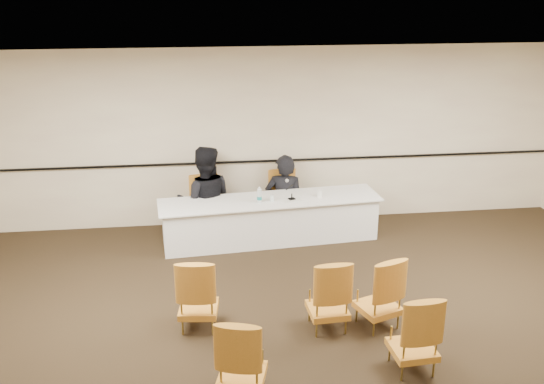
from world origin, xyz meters
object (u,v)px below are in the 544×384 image
Objects in this scene: aud_chair_front_left at (198,292)px; aud_chair_back_right at (414,331)px; microphone at (292,191)px; panelist_main_chair at (284,200)px; aud_chair_back_left at (242,356)px; water_bottle at (259,195)px; drinking_glass at (272,198)px; panel_table at (270,220)px; panelist_second at (205,203)px; aud_chair_front_mid at (328,293)px; aud_chair_front_right at (379,291)px; coffee_cup at (320,194)px; panelist_second_chair at (205,206)px; panelist_main at (284,206)px.

aud_chair_back_right is at bearing -19.55° from aud_chair_front_left.
panelist_main_chair is at bearing 71.96° from microphone.
aud_chair_front_left is 1.42m from aud_chair_back_left.
water_bottle is (-0.52, -0.06, -0.03)m from microphone.
drinking_glass is 3.67m from aud_chair_back_right.
microphone is (0.34, -0.05, 0.50)m from panel_table.
microphone is (1.37, -0.49, 0.33)m from panelist_second.
panel_table is at bearing 94.80° from aud_chair_front_mid.
panelist_main_chair is 0.91m from water_bottle.
panel_table is at bearing 158.86° from panelist_second.
coffee_cup is at bearing 74.67° from aud_chair_front_right.
panelist_second_chair is 2.89m from aud_chair_front_left.
aud_chair_front_left is at bearing -142.92° from microphone.
panelist_second_chair is 3.14× the size of microphone.
aud_chair_back_right is (0.12, -0.90, 0.00)m from aud_chair_front_right.
microphone is at bearing 105.18° from panelist_main.
aud_chair_back_right is at bearing -102.01° from aud_chair_front_right.
aud_chair_front_right reaches higher than panel_table.
aud_chair_back_left is at bearing -138.08° from aud_chair_front_mid.
panelist_main_chair is 0.49× the size of panelist_second.
coffee_cup is (0.98, 0.11, -0.07)m from water_bottle.
panelist_second is 2.03× the size of aud_chair_front_right.
aud_chair_back_right reaches higher than panel_table.
aud_chair_front_mid is at bearing 103.86° from panelist_main.
microphone reaches higher than aud_chair_front_mid.
aud_chair_front_left is 1.00× the size of aud_chair_back_right.
panelist_main_chair is 4.22m from aud_chair_back_right.
panelist_main is at bearing 131.08° from coffee_cup.
panelist_second_chair and aud_chair_front_mid have the same top height.
microphone reaches higher than aud_chair_front_right.
panelist_main is 6.05× the size of microphone.
aud_chair_front_left is 2.56m from aud_chair_back_right.
aud_chair_front_mid is at bearing -70.62° from panelist_second_chair.
panelist_second is 3.73m from aud_chair_front_right.
aud_chair_front_mid reaches higher than drinking_glass.
aud_chair_back_right is at bearing -54.34° from aud_chair_front_mid.
water_bottle is 0.27× the size of aud_chair_front_right.
panelist_second_chair is 1.07m from water_bottle.
aud_chair_back_left is at bearing -177.15° from aud_chair_back_right.
panel_table is 3.72× the size of aud_chair_front_left.
coffee_cup is at bearing 6.59° from water_bottle.
aud_chair_front_right is 0.91m from aud_chair_back_right.
panelist_main is at bearing 70.40° from aud_chair_front_left.
aud_chair_front_mid is (0.38, -2.65, 0.12)m from panel_table.
panelist_main is 0.96m from water_bottle.
panelist_second is (-1.03, 0.45, 0.18)m from panel_table.
aud_chair_front_left is at bearing -120.75° from panel_table.
panelist_second is 3.41m from aud_chair_front_mid.
water_bottle reaches higher than aud_chair_back_right.
aud_chair_front_mid and aud_chair_back_left have the same top height.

